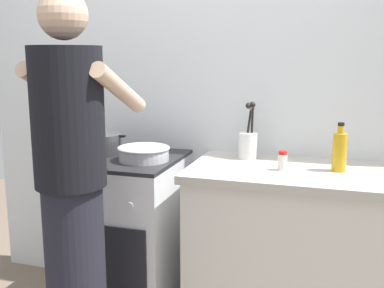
% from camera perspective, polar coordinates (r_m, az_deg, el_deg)
% --- Properties ---
extents(back_wall, '(3.20, 0.10, 2.50)m').
position_cam_1_polar(back_wall, '(2.62, 5.68, 6.71)').
color(back_wall, silver).
rests_on(back_wall, ground).
extents(countertop, '(1.00, 0.60, 0.90)m').
position_cam_1_polar(countertop, '(2.42, 11.90, -13.39)').
color(countertop, silver).
rests_on(countertop, ground).
extents(stove_range, '(0.60, 0.62, 0.90)m').
position_cam_1_polar(stove_range, '(2.65, -8.27, -11.17)').
color(stove_range, silver).
rests_on(stove_range, ground).
extents(pot, '(0.28, 0.21, 0.12)m').
position_cam_1_polar(pot, '(2.59, -11.09, -0.02)').
color(pot, '#38383D').
rests_on(pot, stove_range).
extents(mixing_bowl, '(0.28, 0.28, 0.07)m').
position_cam_1_polar(mixing_bowl, '(2.41, -6.02, -1.10)').
color(mixing_bowl, '#B7B7BC').
rests_on(mixing_bowl, stove_range).
extents(utensil_crock, '(0.10, 0.10, 0.30)m').
position_cam_1_polar(utensil_crock, '(2.45, 7.02, 0.22)').
color(utensil_crock, silver).
rests_on(utensil_crock, countertop).
extents(spice_bottle, '(0.04, 0.04, 0.09)m').
position_cam_1_polar(spice_bottle, '(2.23, 11.21, -2.07)').
color(spice_bottle, silver).
rests_on(spice_bottle, countertop).
extents(oil_bottle, '(0.07, 0.07, 0.23)m').
position_cam_1_polar(oil_bottle, '(2.27, 17.90, -0.85)').
color(oil_bottle, gold).
rests_on(oil_bottle, countertop).
extents(person, '(0.41, 0.50, 1.70)m').
position_cam_1_polar(person, '(2.03, -14.65, -6.04)').
color(person, black).
rests_on(person, ground).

